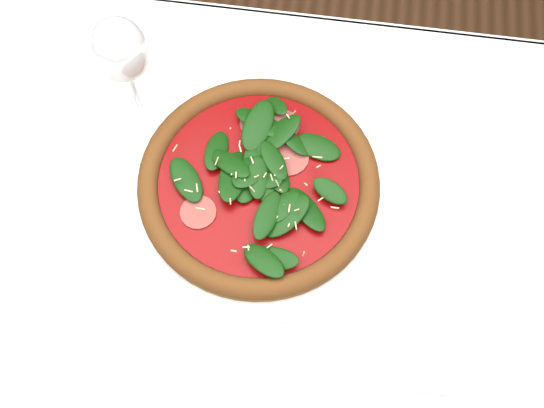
# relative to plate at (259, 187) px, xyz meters

# --- Properties ---
(ground) EXTENTS (6.00, 6.00, 0.00)m
(ground) POSITION_rel_plate_xyz_m (-0.01, -0.08, -0.76)
(ground) COLOR brown
(ground) RESTS_ON ground
(dining_table) EXTENTS (1.21, 0.81, 0.75)m
(dining_table) POSITION_rel_plate_xyz_m (-0.01, -0.08, -0.11)
(dining_table) COLOR white
(dining_table) RESTS_ON ground
(plate) EXTENTS (0.39, 0.39, 0.02)m
(plate) POSITION_rel_plate_xyz_m (0.00, 0.00, 0.00)
(plate) COLOR white
(plate) RESTS_ON dining_table
(pizza) EXTENTS (0.44, 0.44, 0.04)m
(pizza) POSITION_rel_plate_xyz_m (-0.00, -0.00, 0.02)
(pizza) COLOR olive
(pizza) RESTS_ON plate
(wine_glass) EXTENTS (0.08, 0.08, 0.19)m
(wine_glass) POSITION_rel_plate_xyz_m (-0.20, 0.11, 0.12)
(wine_glass) COLOR white
(wine_glass) RESTS_ON dining_table
(saucer_near) EXTENTS (0.14, 0.14, 0.01)m
(saucer_near) POSITION_rel_plate_xyz_m (0.25, -0.18, -0.00)
(saucer_near) COLOR white
(saucer_near) RESTS_ON dining_table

